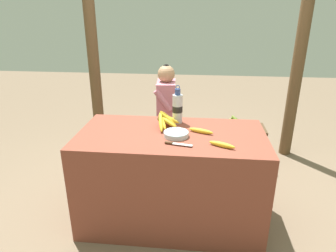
# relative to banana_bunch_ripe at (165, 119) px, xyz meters

# --- Properties ---
(ground_plane) EXTENTS (12.00, 12.00, 0.00)m
(ground_plane) POSITION_rel_banana_bunch_ripe_xyz_m (0.06, -0.14, -0.85)
(ground_plane) COLOR #75604C
(market_counter) EXTENTS (1.45, 0.75, 0.79)m
(market_counter) POSITION_rel_banana_bunch_ripe_xyz_m (0.06, -0.14, -0.46)
(market_counter) COLOR brown
(market_counter) RESTS_ON ground_plane
(banana_bunch_ripe) EXTENTS (0.19, 0.33, 0.14)m
(banana_bunch_ripe) POSITION_rel_banana_bunch_ripe_xyz_m (0.00, 0.00, 0.00)
(banana_bunch_ripe) COLOR #4C381E
(banana_bunch_ripe) RESTS_ON market_counter
(serving_bowl) EXTENTS (0.19, 0.19, 0.04)m
(serving_bowl) POSITION_rel_banana_bunch_ripe_xyz_m (0.11, -0.19, -0.04)
(serving_bowl) COLOR silver
(serving_bowl) RESTS_ON market_counter
(water_bottle) EXTENTS (0.09, 0.09, 0.32)m
(water_bottle) POSITION_rel_banana_bunch_ripe_xyz_m (0.09, 0.10, 0.06)
(water_bottle) COLOR silver
(water_bottle) RESTS_ON market_counter
(loose_banana_front) EXTENTS (0.19, 0.11, 0.04)m
(loose_banana_front) POSITION_rel_banana_bunch_ripe_xyz_m (0.44, -0.35, -0.05)
(loose_banana_front) COLOR gold
(loose_banana_front) RESTS_ON market_counter
(loose_banana_side) EXTENTS (0.20, 0.11, 0.04)m
(loose_banana_side) POSITION_rel_banana_bunch_ripe_xyz_m (0.29, -0.11, -0.05)
(loose_banana_side) COLOR gold
(loose_banana_side) RESTS_ON market_counter
(knife) EXTENTS (0.20, 0.06, 0.02)m
(knife) POSITION_rel_banana_bunch_ripe_xyz_m (0.11, -0.35, -0.05)
(knife) COLOR #BCBCC1
(knife) RESTS_ON market_counter
(wooden_bench) EXTENTS (1.69, 0.32, 0.44)m
(wooden_bench) POSITION_rel_banana_bunch_ripe_xyz_m (0.18, 0.94, -0.48)
(wooden_bench) COLOR #4C3823
(wooden_bench) RESTS_ON ground_plane
(seated_vendor) EXTENTS (0.42, 0.40, 1.13)m
(seated_vendor) POSITION_rel_banana_bunch_ripe_xyz_m (-0.14, 0.91, -0.19)
(seated_vendor) COLOR #564C60
(seated_vendor) RESTS_ON ground_plane
(banana_bunch_green) EXTENTS (0.17, 0.30, 0.15)m
(banana_bunch_green) POSITION_rel_banana_bunch_ripe_xyz_m (0.68, 0.95, -0.34)
(banana_bunch_green) COLOR #4C381E
(banana_bunch_green) RESTS_ON wooden_bench
(support_post_near) EXTENTS (0.13, 0.13, 2.50)m
(support_post_near) POSITION_rel_banana_bunch_ripe_xyz_m (-1.00, 1.24, 0.40)
(support_post_near) COLOR brown
(support_post_near) RESTS_ON ground_plane
(support_post_far) EXTENTS (0.13, 0.13, 2.50)m
(support_post_far) POSITION_rel_banana_bunch_ripe_xyz_m (1.36, 1.24, 0.40)
(support_post_far) COLOR brown
(support_post_far) RESTS_ON ground_plane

